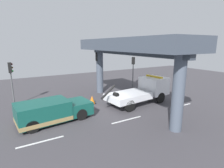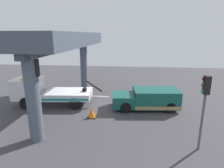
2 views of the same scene
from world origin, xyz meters
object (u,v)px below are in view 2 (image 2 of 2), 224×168
(tow_truck_white, at_px, (45,91))
(traffic_light_far, at_px, (37,83))
(traffic_light_near, at_px, (205,97))
(traffic_cone_orange, at_px, (92,113))
(towed_van_green, at_px, (148,99))

(tow_truck_white, relative_size, traffic_light_far, 1.60)
(traffic_light_near, xyz_separation_m, traffic_cone_orange, (6.32, -3.18, -2.51))
(traffic_light_far, bearing_deg, towed_van_green, -139.54)
(towed_van_green, xyz_separation_m, traffic_cone_orange, (4.16, 2.22, -0.42))
(traffic_light_far, bearing_deg, tow_truck_white, -67.16)
(tow_truck_white, distance_m, towed_van_green, 8.59)
(tow_truck_white, relative_size, towed_van_green, 1.36)
(towed_van_green, height_order, traffic_light_far, traffic_light_far)
(traffic_light_near, distance_m, traffic_cone_orange, 7.51)
(towed_van_green, relative_size, traffic_cone_orange, 7.21)
(traffic_cone_orange, bearing_deg, traffic_light_near, 153.28)
(traffic_light_near, relative_size, traffic_cone_orange, 5.26)
(towed_van_green, relative_size, traffic_light_near, 1.37)
(towed_van_green, distance_m, traffic_light_near, 6.18)
(towed_van_green, distance_m, traffic_cone_orange, 4.73)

